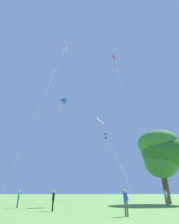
# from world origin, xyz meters

# --- Properties ---
(kite_red_high) EXTENTS (1.94, 8.05, 29.28)m
(kite_red_high) POSITION_xyz_m (7.36, 24.23, 26.60)
(kite_red_high) COLOR red
(kite_red_high) RESTS_ON ground_plane
(kite_blue_delta) EXTENTS (3.91, 8.32, 17.93)m
(kite_blue_delta) POSITION_xyz_m (-3.24, 24.94, 17.15)
(kite_blue_delta) COLOR blue
(kite_blue_delta) RESTS_ON ground_plane
(kite_black_large) EXTENTS (1.47, 10.82, 11.94)m
(kite_black_large) POSITION_xyz_m (2.85, 19.82, 10.53)
(kite_black_large) COLOR black
(kite_black_large) RESTS_ON ground_plane
(kite_teal_box) EXTENTS (3.63, 6.62, 14.24)m
(kite_teal_box) POSITION_xyz_m (6.97, 34.50, 13.35)
(kite_teal_box) COLOR teal
(kite_teal_box) RESTS_ON ground_plane
(kite_pink_low) EXTENTS (4.93, 10.58, 28.82)m
(kite_pink_low) POSITION_xyz_m (-3.24, 20.92, 26.51)
(kite_pink_low) COLOR pink
(kite_pink_low) RESTS_ON ground_plane
(person_far_back) EXTENTS (0.22, 0.51, 1.59)m
(person_far_back) POSITION_xyz_m (-2.91, 13.15, 0.96)
(person_far_back) COLOR black
(person_far_back) RESTS_ON ground_plane
(person_in_blue_jacket) EXTENTS (0.35, 0.47, 1.61)m
(person_in_blue_jacket) POSITION_xyz_m (2.10, 8.87, 0.97)
(person_in_blue_jacket) COLOR #665B4C
(person_in_blue_jacket) RESTS_ON ground_plane
(person_in_red_shirt) EXTENTS (0.22, 0.53, 1.64)m
(person_in_red_shirt) POSITION_xyz_m (-6.68, 17.05, 0.99)
(person_in_red_shirt) COLOR #2D3351
(person_in_red_shirt) RESTS_ON ground_plane
(person_foreground_watcher) EXTENTS (0.52, 0.36, 1.73)m
(person_foreground_watcher) POSITION_xyz_m (10.02, 17.54, 1.04)
(person_foreground_watcher) COLOR gray
(person_foreground_watcher) RESTS_ON ground_plane
(tree_left_oak) EXTENTS (7.19, 6.73, 10.19)m
(tree_left_oak) POSITION_xyz_m (12.20, 20.54, 6.95)
(tree_left_oak) COLOR brown
(tree_left_oak) RESTS_ON ground_plane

